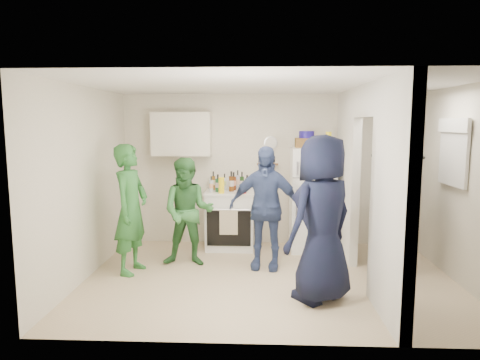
% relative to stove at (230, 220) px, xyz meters
% --- Properties ---
extents(floor, '(4.80, 4.80, 0.00)m').
position_rel_stove_xyz_m(floor, '(0.60, -1.37, -0.47)').
color(floor, '#C5B48B').
rests_on(floor, ground).
extents(wall_back, '(4.80, 0.00, 4.80)m').
position_rel_stove_xyz_m(wall_back, '(0.60, 0.33, 0.78)').
color(wall_back, silver).
rests_on(wall_back, floor).
extents(wall_front, '(4.80, 0.00, 4.80)m').
position_rel_stove_xyz_m(wall_front, '(0.60, -3.07, 0.78)').
color(wall_front, silver).
rests_on(wall_front, floor).
extents(wall_left, '(0.00, 3.40, 3.40)m').
position_rel_stove_xyz_m(wall_left, '(-1.80, -1.37, 0.78)').
color(wall_left, silver).
rests_on(wall_left, floor).
extents(wall_right, '(0.00, 3.40, 3.40)m').
position_rel_stove_xyz_m(wall_right, '(3.00, -1.37, 0.78)').
color(wall_right, silver).
rests_on(wall_right, floor).
extents(ceiling, '(4.80, 4.80, 0.00)m').
position_rel_stove_xyz_m(ceiling, '(0.60, -1.37, 2.03)').
color(ceiling, white).
rests_on(ceiling, wall_back).
extents(partition_pier_back, '(0.12, 1.20, 2.50)m').
position_rel_stove_xyz_m(partition_pier_back, '(1.80, -0.27, 0.78)').
color(partition_pier_back, silver).
rests_on(partition_pier_back, floor).
extents(partition_pier_front, '(0.12, 1.20, 2.50)m').
position_rel_stove_xyz_m(partition_pier_front, '(1.80, -2.47, 0.78)').
color(partition_pier_front, silver).
rests_on(partition_pier_front, floor).
extents(partition_header, '(0.12, 1.00, 0.40)m').
position_rel_stove_xyz_m(partition_header, '(1.80, -1.37, 1.83)').
color(partition_header, silver).
rests_on(partition_header, partition_pier_back).
extents(stove, '(0.79, 0.66, 0.94)m').
position_rel_stove_xyz_m(stove, '(0.00, 0.00, 0.00)').
color(stove, white).
rests_on(stove, floor).
extents(upper_cabinet, '(0.95, 0.34, 0.70)m').
position_rel_stove_xyz_m(upper_cabinet, '(-0.80, 0.15, 1.38)').
color(upper_cabinet, silver).
rests_on(upper_cabinet, wall_back).
extents(fridge, '(0.68, 0.66, 1.64)m').
position_rel_stove_xyz_m(fridge, '(1.31, -0.03, 0.35)').
color(fridge, white).
rests_on(fridge, floor).
extents(wicker_basket, '(0.35, 0.25, 0.15)m').
position_rel_stove_xyz_m(wicker_basket, '(1.21, 0.02, 1.25)').
color(wicker_basket, brown).
rests_on(wicker_basket, fridge).
extents(blue_bowl, '(0.24, 0.24, 0.11)m').
position_rel_stove_xyz_m(blue_bowl, '(1.21, 0.02, 1.38)').
color(blue_bowl, navy).
rests_on(blue_bowl, wicker_basket).
extents(yellow_cup_stack_top, '(0.09, 0.09, 0.25)m').
position_rel_stove_xyz_m(yellow_cup_stack_top, '(1.53, -0.13, 1.30)').
color(yellow_cup_stack_top, yellow).
rests_on(yellow_cup_stack_top, fridge).
extents(wall_clock, '(0.22, 0.02, 0.22)m').
position_rel_stove_xyz_m(wall_clock, '(0.65, 0.31, 1.23)').
color(wall_clock, white).
rests_on(wall_clock, wall_back).
extents(spice_shelf, '(0.35, 0.08, 0.03)m').
position_rel_stove_xyz_m(spice_shelf, '(0.60, 0.28, 0.88)').
color(spice_shelf, olive).
rests_on(spice_shelf, wall_back).
extents(nook_window, '(0.03, 0.70, 0.80)m').
position_rel_stove_xyz_m(nook_window, '(2.98, -1.17, 1.18)').
color(nook_window, black).
rests_on(nook_window, wall_right).
extents(nook_window_frame, '(0.04, 0.76, 0.86)m').
position_rel_stove_xyz_m(nook_window_frame, '(2.97, -1.17, 1.18)').
color(nook_window_frame, white).
rests_on(nook_window_frame, wall_right).
extents(nook_valance, '(0.04, 0.82, 0.18)m').
position_rel_stove_xyz_m(nook_valance, '(2.94, -1.17, 1.53)').
color(nook_valance, white).
rests_on(nook_valance, wall_right).
extents(yellow_cup_stack_stove, '(0.09, 0.09, 0.25)m').
position_rel_stove_xyz_m(yellow_cup_stack_stove, '(-0.12, -0.22, 0.59)').
color(yellow_cup_stack_stove, yellow).
rests_on(yellow_cup_stack_stove, stove).
extents(red_cup, '(0.09, 0.09, 0.12)m').
position_rel_stove_xyz_m(red_cup, '(0.22, -0.20, 0.53)').
color(red_cup, red).
rests_on(red_cup, stove).
extents(person_green_left, '(0.54, 0.71, 1.75)m').
position_rel_stove_xyz_m(person_green_left, '(-1.26, -1.20, 0.41)').
color(person_green_left, '#2C6F35').
rests_on(person_green_left, floor).
extents(person_green_center, '(0.75, 0.59, 1.55)m').
position_rel_stove_xyz_m(person_green_center, '(-0.54, -0.86, 0.30)').
color(person_green_center, '#357940').
rests_on(person_green_center, floor).
extents(person_denim, '(1.06, 0.58, 1.72)m').
position_rel_stove_xyz_m(person_denim, '(0.55, -0.94, 0.39)').
color(person_denim, '#394A7D').
rests_on(person_denim, floor).
extents(person_navy, '(1.10, 1.06, 1.90)m').
position_rel_stove_xyz_m(person_navy, '(1.18, -2.02, 0.48)').
color(person_navy, black).
rests_on(person_navy, floor).
extents(person_nook, '(1.06, 1.34, 1.82)m').
position_rel_stove_xyz_m(person_nook, '(2.31, -1.01, 0.44)').
color(person_nook, black).
rests_on(person_nook, floor).
extents(bottle_a, '(0.07, 0.07, 0.30)m').
position_rel_stove_xyz_m(bottle_a, '(-0.28, 0.13, 0.62)').
color(bottle_a, brown).
rests_on(bottle_a, stove).
extents(bottle_b, '(0.08, 0.08, 0.28)m').
position_rel_stove_xyz_m(bottle_b, '(-0.19, -0.09, 0.61)').
color(bottle_b, '#1A4E26').
rests_on(bottle_b, stove).
extents(bottle_c, '(0.06, 0.06, 0.27)m').
position_rel_stove_xyz_m(bottle_c, '(-0.10, 0.15, 0.60)').
color(bottle_c, silver).
rests_on(bottle_c, stove).
extents(bottle_d, '(0.08, 0.08, 0.33)m').
position_rel_stove_xyz_m(bottle_d, '(0.02, -0.03, 0.63)').
color(bottle_d, '#542D0E').
rests_on(bottle_d, stove).
extents(bottle_e, '(0.06, 0.06, 0.32)m').
position_rel_stove_xyz_m(bottle_e, '(0.11, 0.18, 0.63)').
color(bottle_e, silver).
rests_on(bottle_e, stove).
extents(bottle_f, '(0.07, 0.07, 0.31)m').
position_rel_stove_xyz_m(bottle_f, '(0.19, 0.03, 0.62)').
color(bottle_f, '#163413').
rests_on(bottle_f, stove).
extents(bottle_g, '(0.08, 0.08, 0.25)m').
position_rel_stove_xyz_m(bottle_g, '(0.27, 0.13, 0.59)').
color(bottle_g, olive).
rests_on(bottle_g, stove).
extents(bottle_h, '(0.06, 0.06, 0.26)m').
position_rel_stove_xyz_m(bottle_h, '(-0.29, -0.12, 0.60)').
color(bottle_h, '#AFB3BC').
rests_on(bottle_h, stove).
extents(bottle_i, '(0.08, 0.08, 0.30)m').
position_rel_stove_xyz_m(bottle_i, '(0.05, 0.10, 0.62)').
color(bottle_i, '#622910').
rests_on(bottle_i, stove).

